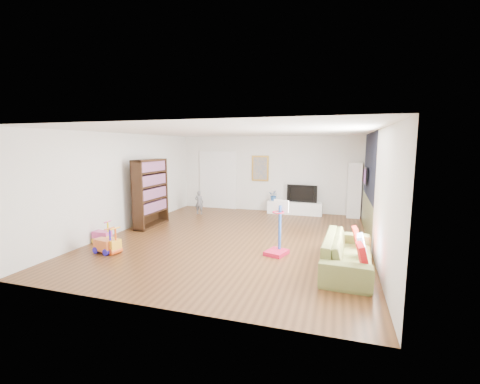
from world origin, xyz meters
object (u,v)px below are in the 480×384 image
(media_console, at_px, (295,208))
(bookshelf, at_px, (151,193))
(sofa, at_px, (348,253))
(basketball_hoop, at_px, (277,228))

(media_console, relative_size, bookshelf, 0.95)
(sofa, xyz_separation_m, basketball_hoop, (-1.46, 0.43, 0.27))
(media_console, bearing_deg, bookshelf, -142.08)
(bookshelf, height_order, basketball_hoop, bookshelf)
(bookshelf, height_order, sofa, bookshelf)
(media_console, relative_size, sofa, 0.85)
(bookshelf, distance_m, sofa, 5.82)
(media_console, xyz_separation_m, sofa, (1.64, -4.81, 0.11))
(bookshelf, relative_size, basketball_hoop, 1.65)
(bookshelf, xyz_separation_m, basketball_hoop, (4.02, -1.42, -0.39))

